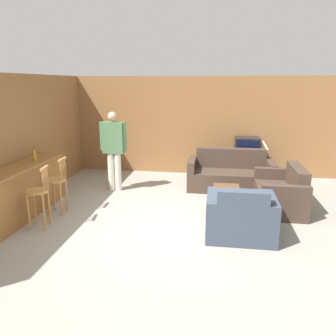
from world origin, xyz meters
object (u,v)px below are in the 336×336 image
(loveseat_right, at_px, (281,194))
(bottle, at_px, (35,155))
(bar_chair_mid, at_px, (57,184))
(table_lamp, at_px, (263,145))
(person_by_window, at_px, (114,147))
(couch_far, at_px, (230,175))
(armchair_near, at_px, (240,218))
(bar_chair_near, at_px, (39,196))
(tv, at_px, (247,148))
(tv_unit, at_px, (246,169))
(coffee_table, at_px, (226,193))

(loveseat_right, bearing_deg, bottle, -171.75)
(bar_chair_mid, height_order, loveseat_right, bar_chair_mid)
(bar_chair_mid, distance_m, table_lamp, 5.03)
(bottle, distance_m, person_by_window, 1.76)
(couch_far, relative_size, armchair_near, 1.81)
(bar_chair_near, xyz_separation_m, person_by_window, (0.65, 2.15, 0.45))
(couch_far, xyz_separation_m, table_lamp, (0.82, 0.85, 0.58))
(loveseat_right, relative_size, tv, 2.26)
(loveseat_right, xyz_separation_m, tv_unit, (-0.53, 2.04, -0.05))
(tv_unit, bearing_deg, person_by_window, -155.79)
(tv_unit, relative_size, table_lamp, 2.29)
(coffee_table, xyz_separation_m, table_lamp, (0.93, 2.11, 0.59))
(coffee_table, xyz_separation_m, person_by_window, (-2.53, 0.73, 0.71))
(bar_chair_mid, bearing_deg, tv_unit, 37.69)
(bar_chair_near, bearing_deg, tv_unit, 43.54)
(bar_chair_mid, relative_size, bottle, 3.91)
(tv_unit, bearing_deg, loveseat_right, -75.53)
(tv_unit, height_order, bottle, bottle)
(coffee_table, bearing_deg, armchair_near, -81.66)
(bar_chair_near, height_order, person_by_window, person_by_window)
(bar_chair_mid, xyz_separation_m, tv_unit, (3.72, 2.87, -0.30))
(bar_chair_near, bearing_deg, coffee_table, 24.09)
(bottle, bearing_deg, couch_far, 26.36)
(bar_chair_mid, height_order, tv, tv)
(loveseat_right, height_order, tv_unit, loveseat_right)
(couch_far, xyz_separation_m, tv, (0.42, 0.85, 0.49))
(loveseat_right, height_order, coffee_table, loveseat_right)
(table_lamp, bearing_deg, loveseat_right, -86.37)
(couch_far, height_order, tv_unit, couch_far)
(bottle, bearing_deg, person_by_window, 49.86)
(loveseat_right, xyz_separation_m, coffee_table, (-1.06, -0.07, -0.01))
(tv_unit, distance_m, person_by_window, 3.45)
(armchair_near, relative_size, tv, 1.76)
(person_by_window, bearing_deg, table_lamp, 21.71)
(tv, relative_size, person_by_window, 0.34)
(bar_chair_near, relative_size, couch_far, 0.55)
(loveseat_right, bearing_deg, couch_far, 128.59)
(loveseat_right, bearing_deg, bar_chair_near, -160.60)
(person_by_window, bearing_deg, tv, 24.16)
(bar_chair_mid, xyz_separation_m, couch_far, (3.29, 2.02, -0.25))
(tv_unit, xyz_separation_m, tv, (0.00, -0.00, 0.55))
(armchair_near, xyz_separation_m, bottle, (-3.85, 0.68, 0.77))
(tv_unit, xyz_separation_m, table_lamp, (0.40, 0.00, 0.63))
(tv_unit, bearing_deg, bar_chair_mid, -142.31)
(loveseat_right, xyz_separation_m, tv, (-0.53, 2.03, 0.50))
(bottle, xyz_separation_m, table_lamp, (4.60, 2.72, -0.19))
(bar_chair_mid, bearing_deg, loveseat_right, 11.12)
(bar_chair_mid, bearing_deg, bar_chair_near, -90.01)
(bottle, relative_size, person_by_window, 0.15)
(tv, relative_size, bottle, 2.23)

